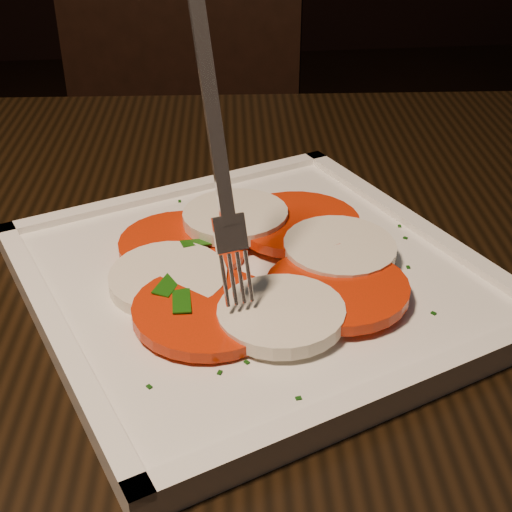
% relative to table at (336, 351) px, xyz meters
% --- Properties ---
extents(table, '(1.26, 0.89, 0.75)m').
position_rel_table_xyz_m(table, '(0.00, 0.00, 0.00)').
color(table, black).
rests_on(table, ground).
extents(chair, '(0.50, 0.50, 0.93)m').
position_rel_table_xyz_m(chair, '(-0.14, 0.67, -0.12)').
color(chair, black).
rests_on(chair, ground).
extents(plate, '(0.41, 0.41, 0.01)m').
position_rel_table_xyz_m(plate, '(-0.08, -0.04, 0.11)').
color(plate, white).
rests_on(plate, table).
extents(caprese_salad, '(0.24, 0.27, 0.02)m').
position_rel_table_xyz_m(caprese_salad, '(-0.08, -0.04, 0.12)').
color(caprese_salad, red).
rests_on(caprese_salad, plate).
extents(fork, '(0.05, 0.08, 0.18)m').
position_rel_table_xyz_m(fork, '(-0.11, -0.06, 0.22)').
color(fork, white).
rests_on(fork, caprese_salad).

